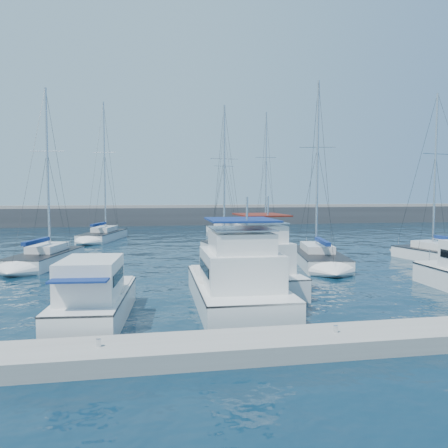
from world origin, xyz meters
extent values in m
plane|color=black|center=(0.00, 0.00, 0.00)|extent=(220.00, 220.00, 0.00)
cube|color=#424244|center=(0.00, 52.00, 1.00)|extent=(160.00, 6.00, 4.00)
cube|color=gray|center=(0.00, 52.00, 3.20)|extent=(160.00, 1.20, 0.50)
cube|color=gray|center=(0.00, -11.00, 0.30)|extent=(40.00, 2.20, 0.60)
cylinder|color=silver|center=(-8.00, -11.00, 0.72)|extent=(0.16, 0.16, 0.25)
cylinder|color=silver|center=(0.00, -11.00, 0.72)|extent=(0.16, 0.16, 0.25)
cube|color=silver|center=(-8.65, -5.92, 0.40)|extent=(3.22, 7.29, 1.60)
cube|color=#262628|center=(-8.65, -5.92, 1.15)|extent=(3.27, 7.29, 0.08)
cube|color=silver|center=(-8.72, -6.78, 2.00)|extent=(2.50, 3.46, 1.60)
cube|color=black|center=(-8.72, -6.78, 2.08)|extent=(2.48, 2.81, 0.45)
cube|color=navy|center=(-8.83, -8.07, 2.30)|extent=(2.27, 2.33, 0.07)
cube|color=silver|center=(-2.20, -4.37, 0.40)|extent=(4.08, 9.45, 1.60)
cube|color=#262628|center=(-2.20, -4.37, 1.15)|extent=(4.16, 9.45, 0.08)
cube|color=silver|center=(-2.23, -5.51, 2.00)|extent=(3.39, 4.41, 1.60)
cube|color=black|center=(-2.23, -5.51, 2.08)|extent=(3.44, 3.54, 0.45)
cube|color=silver|center=(-2.23, -5.71, 3.25)|extent=(2.70, 3.09, 0.90)
cube|color=navy|center=(-2.23, -5.71, 4.25)|extent=(3.04, 3.54, 0.08)
cube|color=silver|center=(-0.19, -0.15, 0.40)|extent=(3.49, 9.39, 1.60)
cube|color=#262628|center=(-0.19, -0.15, 1.15)|extent=(3.56, 9.39, 0.08)
cube|color=silver|center=(-0.17, -1.28, 2.00)|extent=(2.89, 4.38, 1.60)
cube|color=black|center=(-0.17, -1.28, 2.08)|extent=(2.93, 3.52, 0.45)
cube|color=silver|center=(-0.16, -1.48, 3.25)|extent=(2.30, 3.07, 0.90)
cube|color=#531810|center=(-0.16, -1.48, 4.25)|extent=(2.59, 3.51, 0.08)
cube|color=silver|center=(-14.08, 9.94, 0.30)|extent=(4.74, 8.94, 1.30)
cube|color=#262628|center=(-14.08, 9.94, 0.93)|extent=(4.80, 8.95, 0.06)
cube|color=silver|center=(-13.97, 10.45, 1.25)|extent=(2.70, 4.05, 0.55)
cylinder|color=silver|center=(-13.90, 10.77, 7.48)|extent=(0.18, 0.18, 12.06)
cylinder|color=silver|center=(-14.35, 8.69, 1.80)|extent=(1.02, 4.17, 0.12)
cube|color=navy|center=(-14.37, 8.59, 1.95)|extent=(1.16, 3.81, 0.28)
cube|color=silver|center=(0.62, 13.07, 0.30)|extent=(3.97, 7.17, 1.30)
cube|color=#262628|center=(0.62, 13.07, 0.93)|extent=(4.03, 7.18, 0.06)
cube|color=silver|center=(0.55, 13.49, 1.25)|extent=(2.34, 3.24, 0.55)
cylinder|color=silver|center=(0.51, 13.74, 7.37)|extent=(0.18, 0.18, 11.84)
cylinder|color=silver|center=(0.79, 12.07, 1.80)|extent=(0.67, 3.37, 0.12)
cube|color=navy|center=(0.80, 11.97, 1.95)|extent=(0.84, 3.07, 0.28)
cube|color=silver|center=(6.48, 6.29, 0.30)|extent=(4.84, 9.56, 1.30)
cube|color=#262628|center=(6.48, 6.29, 0.93)|extent=(4.90, 9.57, 0.06)
cube|color=silver|center=(6.59, 6.85, 1.25)|extent=(2.76, 4.31, 0.55)
cylinder|color=silver|center=(6.66, 7.19, 7.75)|extent=(0.18, 0.18, 12.61)
cylinder|color=silver|center=(6.21, 4.95, 1.80)|extent=(1.02, 4.50, 0.12)
cube|color=navy|center=(6.19, 4.85, 1.95)|extent=(1.16, 4.10, 0.28)
cube|color=silver|center=(16.66, 6.00, 0.30)|extent=(4.36, 8.03, 1.30)
cube|color=#262628|center=(16.66, 6.00, 0.93)|extent=(4.42, 8.05, 0.06)
cube|color=silver|center=(16.58, 6.47, 1.25)|extent=(2.53, 3.63, 0.55)
cylinder|color=silver|center=(16.52, 6.75, 7.43)|extent=(0.18, 0.18, 11.96)
cube|color=silver|center=(-11.42, 27.58, 0.30)|extent=(5.16, 9.90, 1.30)
cube|color=#262628|center=(-11.42, 27.58, 0.93)|extent=(5.22, 9.91, 0.06)
cube|color=silver|center=(-11.28, 28.16, 1.25)|extent=(2.88, 4.48, 0.55)
cylinder|color=silver|center=(-11.19, 28.50, 8.80)|extent=(0.18, 0.18, 14.70)
cylinder|color=silver|center=(-11.75, 26.21, 1.80)|extent=(1.24, 4.62, 0.12)
cube|color=navy|center=(-11.78, 26.11, 1.95)|extent=(1.35, 4.22, 0.28)
cube|color=silver|center=(4.13, 32.57, 0.30)|extent=(4.30, 8.31, 1.30)
cube|color=#262628|center=(4.13, 32.57, 0.93)|extent=(4.37, 8.32, 0.06)
cube|color=silver|center=(4.05, 33.06, 1.25)|extent=(2.53, 3.74, 0.55)
cylinder|color=silver|center=(4.01, 33.35, 7.87)|extent=(0.18, 0.18, 12.83)
cylinder|color=silver|center=(4.32, 31.40, 1.80)|extent=(0.74, 3.93, 0.12)
cube|color=#531810|center=(4.33, 31.30, 1.95)|extent=(0.90, 3.58, 0.28)
cube|color=silver|center=(8.84, 29.02, 0.30)|extent=(3.33, 7.73, 1.30)
cube|color=#262628|center=(8.84, 29.02, 0.93)|extent=(3.39, 7.74, 0.06)
cube|color=silver|center=(8.86, 29.49, 1.25)|extent=(2.09, 3.41, 0.55)
cylinder|color=silver|center=(8.87, 29.78, 8.65)|extent=(0.18, 0.18, 14.40)
cylinder|color=silver|center=(8.79, 27.88, 1.80)|extent=(0.29, 3.81, 0.12)
cube|color=navy|center=(8.78, 27.78, 1.95)|extent=(0.50, 3.44, 0.28)
camera|label=1|loc=(-6.48, -24.99, 5.44)|focal=35.00mm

